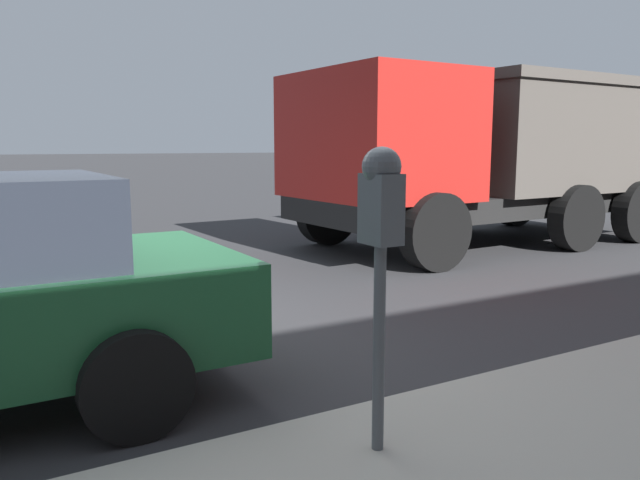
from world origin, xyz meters
TOP-DOWN VIEW (x-y plane):
  - ground_plane at (0.00, 0.00)m, footprint 220.00×220.00m
  - parking_meter at (-2.71, -0.79)m, footprint 0.21×0.19m
  - dump_truck at (2.54, -6.75)m, footprint 3.16×6.71m

SIDE VIEW (x-z plane):
  - ground_plane at x=0.00m, z-range 0.00..0.00m
  - parking_meter at x=-2.71m, z-range 0.53..2.05m
  - dump_truck at x=2.54m, z-range 0.20..2.95m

